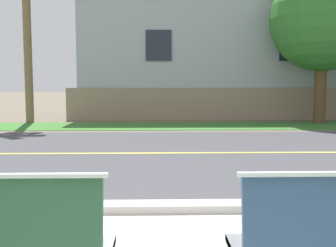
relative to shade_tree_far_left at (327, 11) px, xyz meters
The scene contains 8 objects.
ground_plane 9.56m from the shade_tree_far_left, 140.35° to the right, with size 140.00×140.00×0.00m, color #665B4C.
curb_edge 13.57m from the shade_tree_far_left, 120.56° to the right, with size 44.00×0.30×0.11m, color #ADA89E.
street_asphalt 10.48m from the shade_tree_far_left, 133.38° to the right, with size 52.00×8.00×0.01m, color #424247.
road_centre_line 10.48m from the shade_tree_far_left, 133.38° to the right, with size 48.00×0.14×0.01m, color #E0CC4C.
far_verge_grass 7.94m from the shade_tree_far_left, behind, with size 48.00×2.80×0.02m, color #38702D.
shade_tree_far_left is the anchor object (origin of this frame).
garden_wall 5.69m from the shade_tree_far_left, 159.30° to the left, with size 13.00×0.36×1.40m, color gray.
house_across_street 6.11m from the shade_tree_far_left, 128.12° to the left, with size 13.79×6.91×6.42m.
Camera 1 is at (-0.10, -2.45, 1.56)m, focal length 42.99 mm.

